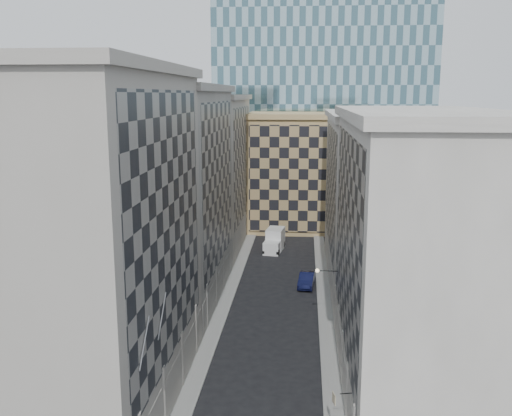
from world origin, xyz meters
The scene contains 14 objects.
sidewalk_west centered at (-5.25, 30.00, 0.07)m, with size 1.50×100.00×0.15m, color gray.
sidewalk_east centered at (5.25, 30.00, 0.07)m, with size 1.50×100.00×0.15m, color gray.
bldg_left_a centered at (-10.88, 11.00, 11.82)m, with size 10.80×22.80×23.70m.
bldg_left_b centered at (-10.88, 33.00, 11.32)m, with size 10.80×22.80×22.70m.
bldg_left_c centered at (-10.88, 55.00, 10.83)m, with size 10.80×22.80×21.70m.
bldg_right_a centered at (10.88, 15.00, 10.32)m, with size 10.80×26.80×20.70m.
bldg_right_b centered at (10.89, 42.00, 9.85)m, with size 10.80×28.80×19.70m.
tan_block centered at (2.00, 67.90, 9.44)m, with size 16.80×14.80×18.80m.
church_tower centered at (0.00, 82.00, 26.95)m, with size 7.20×7.20×51.50m.
flagpoles_left centered at (-5.90, 6.00, 8.00)m, with size 0.10×6.33×2.33m.
bracket_lamp centered at (4.38, 24.00, 6.20)m, with size 1.98×0.36×0.36m.
box_truck centered at (-1.17, 52.73, 1.32)m, with size 2.97×5.79×3.04m.
dark_car centered at (3.35, 37.66, 0.79)m, with size 1.67×4.79×1.58m, color #0F1237.
shop_sign centered at (4.97, 6.28, 3.84)m, with size 1.16×0.64×0.72m.
Camera 1 is at (2.92, -25.26, 21.70)m, focal length 40.00 mm.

